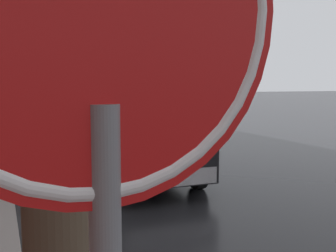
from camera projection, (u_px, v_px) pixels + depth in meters
The scene contains 13 objects.
snow_bank_near_corner_left at pixel (35, 172), 8.83m from camera, with size 2.00×1.07×0.68m.
snow_bank_along_left_kerb at pixel (131, 108), 33.28m from camera, with size 2.16×1.12×0.62m.
snow_bank_mid_block_left at pixel (6, 115), 25.83m from camera, with size 2.16×1.13×0.62m.
snow_bank_near_corner_right at pixel (188, 117), 23.11m from camera, with size 1.74×1.40×0.80m.
snow_bank_along_right_kerb at pixel (23, 135), 15.38m from camera, with size 1.94×1.01×0.74m.
snow_bank_far_right_pile at pixel (198, 122), 21.20m from camera, with size 1.98×0.91×0.62m.
bare_tree_second_along_sidewalk at pixel (9, 68), 9.66m from camera, with size 1.43×2.87×5.14m.
bare_tree_mid_block at pixel (9, 65), 13.50m from camera, with size 3.55×2.86×5.43m.
pickup_truck_black_approaching_near_lane at pixel (137, 143), 9.54m from camera, with size 2.31×5.17×1.76m.
sedan_white_parked_kerbside_close at pixel (180, 119), 17.27m from camera, with size 2.24×4.15×1.42m.
sedan_green_parked_kerbside_mid at pixel (142, 111), 22.54m from camera, with size 2.22×4.33×1.42m.
fire_hydrant at pixel (34, 183), 7.74m from camera, with size 0.42×0.22×0.71m.
stop_sign_at_corner at pixel (104, 140), 0.70m from camera, with size 0.76×0.10×2.83m.
Camera 1 is at (-5.15, -0.95, 2.29)m, focal length 42.10 mm.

